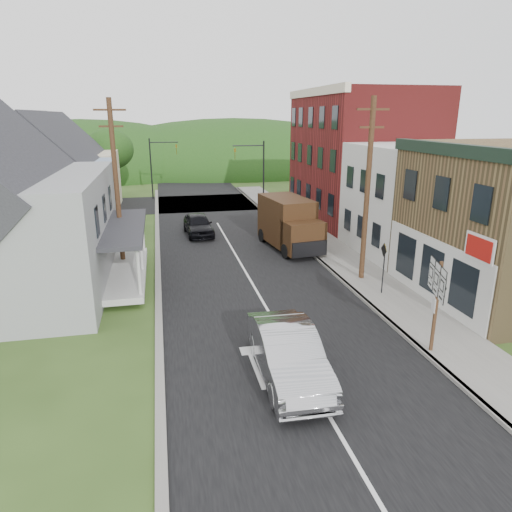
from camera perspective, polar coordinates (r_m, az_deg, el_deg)
ground at (r=19.32m, az=1.99°, el=-7.71°), size 120.00×120.00×0.00m
road at (r=28.52m, az=-2.83°, el=0.58°), size 9.00×90.00×0.02m
cross_road at (r=44.95m, az=-6.34°, el=6.62°), size 60.00×9.00×0.02m
sidewalk_right at (r=28.17m, az=9.77°, el=0.29°), size 2.80×55.00×0.15m
curb_right at (r=27.71m, az=7.17°, el=0.13°), size 0.20×55.00×0.15m
curb_left at (r=26.27m, az=-12.18°, el=-1.12°), size 0.30×55.00×0.12m
storefront_white at (r=29.44m, az=20.34°, el=6.56°), size 8.00×7.00×6.50m
storefront_red at (r=37.53m, az=12.90°, el=11.95°), size 8.00×12.00×10.00m
house_blue at (r=34.94m, az=-23.21°, el=8.49°), size 7.14×8.16×7.28m
house_cream at (r=43.83m, az=-21.73°, el=10.15°), size 7.14×8.16×7.28m
utility_pole_right at (r=23.02m, az=13.75°, el=8.01°), size 1.60×0.26×9.00m
utility_pole_left at (r=25.34m, az=-17.06°, el=8.55°), size 1.60×0.26×9.00m
traffic_signal_right at (r=41.63m, az=0.01°, el=11.12°), size 2.87×0.20×6.00m
traffic_signal_left at (r=47.71m, az=-12.18°, el=11.51°), size 2.87×0.20×6.00m
tree_left_d at (r=49.34m, az=-17.86°, el=12.57°), size 4.80×4.80×6.94m
forested_ridge at (r=72.59m, az=-8.65°, el=10.51°), size 90.00×30.00×16.00m
silver_sedan at (r=14.87m, az=4.03°, el=-12.13°), size 1.90×5.21×1.71m
dark_sedan at (r=32.50m, az=-7.23°, el=3.91°), size 2.06×4.55×1.52m
delivery_van at (r=28.82m, az=4.20°, el=4.05°), size 3.03×5.96×3.19m
route_sign_cluster at (r=16.80m, az=21.60°, el=-4.42°), size 0.64×1.81×3.30m
warning_sign at (r=21.77m, az=15.67°, el=-0.63°), size 0.13×0.68×2.45m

